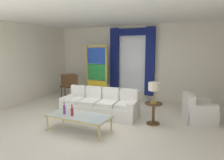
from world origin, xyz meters
The scene contains 15 objects.
ground_plane centered at (0.00, 0.00, 0.00)m, with size 16.00×16.00×0.00m, color silver.
wall_rear centered at (0.00, 3.06, 1.50)m, with size 8.00×0.12×3.00m, color silver.
wall_left centered at (-3.66, 0.60, 1.50)m, with size 0.12×7.00×3.00m, color silver.
ceiling_slab centered at (0.00, 0.80, 3.02)m, with size 8.00×7.60×0.04m, color white.
curtained_window centered at (-0.12, 2.89, 1.74)m, with size 2.00×0.17×2.70m.
couch_white_long centered at (-0.22, 0.41, 0.31)m, with size 2.41×1.14×0.86m.
coffee_table centered at (-0.11, -0.93, 0.38)m, with size 1.58×0.71×0.41m.
bottle_blue_decanter centered at (-0.24, -1.04, 0.52)m, with size 0.07×0.07×0.28m.
bottle_crystal_tall centered at (-0.50, -1.01, 0.53)m, with size 0.06×0.06×0.31m.
vintage_tv centered at (-2.44, 1.78, 0.73)m, with size 0.75×0.77×1.35m.
armchair_white centered at (2.55, 1.08, 0.29)m, with size 1.02×1.01×0.80m.
stained_glass_divider centered at (-1.40, 2.23, 1.06)m, with size 0.95×0.05×2.20m.
peacock_figurine centered at (-0.87, 1.79, 0.22)m, with size 0.44×0.60×0.50m.
round_side_table centered at (1.46, 0.33, 0.36)m, with size 0.48×0.48×0.59m.
table_lamp_brass centered at (1.46, 0.33, 1.03)m, with size 0.32×0.32×0.57m.
Camera 1 is at (2.77, -5.04, 2.07)m, focal length 32.86 mm.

